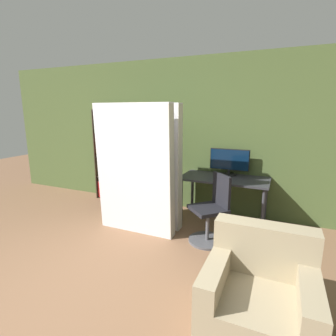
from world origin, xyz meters
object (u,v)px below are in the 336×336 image
(mattress_far, at_px, (145,166))
(mattress_near, at_px, (135,170))
(monitor, at_px, (229,161))
(office_chair, at_px, (211,214))
(bookshelf, at_px, (110,155))
(armchair, at_px, (259,296))

(mattress_far, bearing_deg, mattress_near, -90.00)
(monitor, xyz_separation_m, mattress_far, (-1.15, -0.81, -0.02))
(office_chair, height_order, mattress_far, mattress_far)
(bookshelf, xyz_separation_m, armchair, (3.13, -2.36, -0.60))
(mattress_near, height_order, armchair, mattress_near)
(armchair, bearing_deg, mattress_near, 147.28)
(monitor, relative_size, armchair, 0.76)
(bookshelf, distance_m, mattress_near, 1.72)
(bookshelf, height_order, armchair, bookshelf)
(office_chair, distance_m, mattress_near, 1.26)
(office_chair, bearing_deg, mattress_near, -172.03)
(monitor, bearing_deg, office_chair, -91.97)
(mattress_near, bearing_deg, monitor, 44.44)
(monitor, distance_m, armchair, 2.51)
(mattress_far, bearing_deg, armchair, -39.00)
(mattress_far, distance_m, armchair, 2.48)
(bookshelf, height_order, mattress_far, mattress_far)
(bookshelf, distance_m, armchair, 3.96)
(mattress_near, bearing_deg, armchair, -32.72)
(office_chair, distance_m, mattress_far, 1.26)
(office_chair, bearing_deg, bookshelf, 157.08)
(office_chair, height_order, armchair, office_chair)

